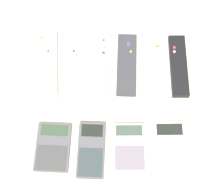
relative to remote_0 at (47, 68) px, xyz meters
The scene contains 11 objects.
ground_plane 0.21m from the remote_0, 36.77° to the right, with size 3.00×3.00×0.00m, color beige.
remote_0 is the anchor object (origin of this frame).
remote_1 0.08m from the remote_0, ahead, with size 0.07×0.17×0.02m.
remote_2 0.15m from the remote_0, ahead, with size 0.04×0.18×0.02m.
remote_3 0.21m from the remote_0, ahead, with size 0.06×0.17×0.03m.
remote_4 0.28m from the remote_0, ahead, with size 0.06×0.17×0.02m.
remote_5 0.35m from the remote_0, ahead, with size 0.04×0.18×0.02m.
calculator_0 0.21m from the remote_0, 82.39° to the right, with size 0.09×0.13×0.01m.
calculator_1 0.25m from the remote_0, 61.12° to the right, with size 0.07×0.14×0.02m.
calculator_2 0.30m from the remote_0, 44.93° to the right, with size 0.08×0.12×0.01m.
calculator_3 0.38m from the remote_0, 34.43° to the right, with size 0.08×0.13×0.01m.
Camera 1 is at (-0.00, -0.31, 0.90)m, focal length 60.00 mm.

